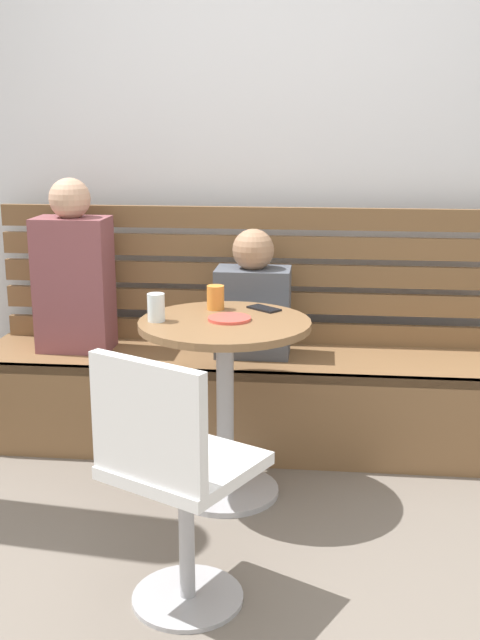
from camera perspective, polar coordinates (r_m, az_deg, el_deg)
The scene contains 12 objects.
ground at distance 2.71m, azimuth -0.20°, elevation -19.21°, with size 8.00×8.00×0.00m, color #70665B.
back_wall at distance 3.89m, azimuth 2.56°, elevation 13.65°, with size 5.20×0.10×2.90m, color silver.
booth_bench at distance 3.68m, azimuth 1.90°, elevation -5.94°, with size 2.70×0.52×0.44m.
booth_backrest at distance 3.76m, azimuth 2.25°, elevation 3.30°, with size 2.65×0.04×0.66m.
cafe_table at distance 3.11m, azimuth -1.11°, elevation -3.99°, with size 0.68×0.68×0.74m.
white_chair at distance 2.40m, azimuth -4.98°, elevation -11.20°, with size 0.54×0.54×0.85m.
person_adult at distance 3.72m, azimuth -12.09°, elevation 3.33°, with size 0.34×0.22×0.81m.
person_child_left at distance 3.58m, azimuth 0.96°, elevation 1.42°, with size 0.34×0.22×0.59m.
cup_water_clear at distance 3.04m, azimuth -6.17°, elevation 0.92°, with size 0.07×0.07×0.11m, color white.
cup_tumbler_orange at distance 3.22m, azimuth -1.81°, elevation 1.66°, with size 0.07×0.07×0.10m, color orange.
plate_small at distance 3.05m, azimuth -0.78°, elevation 0.11°, with size 0.17×0.17×0.01m, color #DB4C42.
phone_on_table at distance 3.23m, azimuth 1.77°, elevation 0.84°, with size 0.07×0.14×0.01m, color black.
Camera 1 is at (0.25, -2.24, 1.50)m, focal length 43.68 mm.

